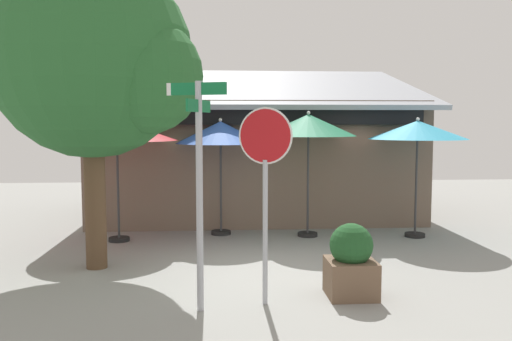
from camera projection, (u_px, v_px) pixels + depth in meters
ground_plane at (254, 273)px, 9.16m from camera, size 28.00×28.00×0.10m
cafe_building at (254, 155)px, 14.87m from camera, size 8.72×5.50×4.18m
street_sign_post at (199, 174)px, 7.01m from camera, size 0.79×0.73×3.04m
stop_sign at (265, 168)px, 7.26m from camera, size 0.70×0.34×2.72m
patio_umbrella_crimson_left at (117, 131)px, 11.18m from camera, size 2.55×2.55×2.64m
patio_umbrella_royal_blue_center at (221, 133)px, 11.88m from camera, size 2.00×2.00×2.61m
patio_umbrella_forest_green_right at (308, 126)px, 11.66m from camera, size 2.09×2.09×2.77m
patio_umbrella_teal_far_right at (418, 131)px, 11.61m from camera, size 2.13×2.13×2.63m
shade_tree at (99, 61)px, 8.92m from camera, size 3.58×3.39×5.30m
sidewalk_planter at (351, 262)px, 7.71m from camera, size 0.69×0.69×1.07m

